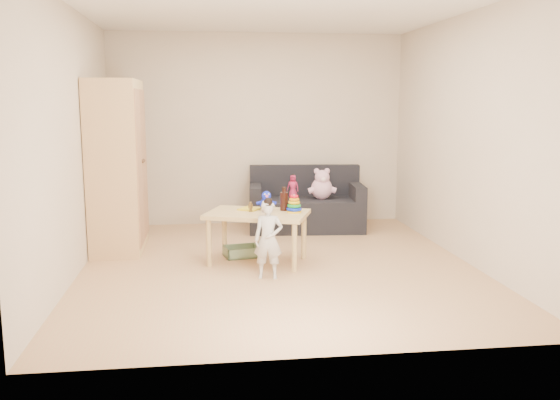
{
  "coord_description": "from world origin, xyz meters",
  "views": [
    {
      "loc": [
        -0.74,
        -5.91,
        1.69
      ],
      "look_at": [
        0.05,
        0.25,
        0.65
      ],
      "focal_mm": 38.0,
      "sensor_mm": 36.0,
      "label": 1
    }
  ],
  "objects": [
    {
      "name": "yellow_book",
      "position": [
        -0.27,
        0.32,
        0.55
      ],
      "size": [
        0.27,
        0.27,
        0.01
      ],
      "primitive_type": "cube",
      "rotation": [
        0.0,
        0.0,
        -0.58
      ],
      "color": "gold",
      "rests_on": "play_table"
    },
    {
      "name": "pink_bear",
      "position": [
        0.78,
        1.63,
        0.59
      ],
      "size": [
        0.34,
        0.3,
        0.34
      ],
      "primitive_type": null,
      "rotation": [
        0.0,
        0.0,
        -0.17
      ],
      "color": "#E9ABCA",
      "rests_on": "sofa"
    },
    {
      "name": "sofa",
      "position": [
        0.59,
        1.7,
        0.21
      ],
      "size": [
        1.55,
        0.87,
        0.42
      ],
      "primitive_type": "cube",
      "rotation": [
        0.0,
        0.0,
        -0.09
      ],
      "color": "black",
      "rests_on": "ground"
    },
    {
      "name": "wardrobe",
      "position": [
        -1.72,
        0.96,
        0.96
      ],
      "size": [
        0.53,
        1.07,
        1.93
      ],
      "primitive_type": "cube",
      "color": "#DDBB79",
      "rests_on": "ground"
    },
    {
      "name": "ring_stacker",
      "position": [
        0.18,
        0.1,
        0.62
      ],
      "size": [
        0.16,
        0.16,
        0.19
      ],
      "color": "yellow",
      "rests_on": "play_table"
    },
    {
      "name": "doll",
      "position": [
        0.41,
        1.69,
        0.57
      ],
      "size": [
        0.19,
        0.16,
        0.31
      ],
      "primitive_type": "imported",
      "rotation": [
        0.0,
        0.0,
        -0.39
      ],
      "color": "#BF2353",
      "rests_on": "sofa"
    },
    {
      "name": "blue_plush",
      "position": [
        -0.1,
        0.26,
        0.65
      ],
      "size": [
        0.18,
        0.14,
        0.21
      ],
      "primitive_type": null,
      "rotation": [
        0.0,
        0.0,
        -0.04
      ],
      "color": "#192AE8",
      "rests_on": "play_table"
    },
    {
      "name": "play_table",
      "position": [
        -0.2,
        0.16,
        0.27
      ],
      "size": [
        1.19,
        0.96,
        0.54
      ],
      "primitive_type": "cube",
      "rotation": [
        0.0,
        0.0,
        -0.35
      ],
      "color": "#DFB87A",
      "rests_on": "ground"
    },
    {
      "name": "room",
      "position": [
        0.0,
        0.0,
        1.3
      ],
      "size": [
        4.5,
        4.5,
        4.5
      ],
      "color": "tan",
      "rests_on": "ground"
    },
    {
      "name": "toddler",
      "position": [
        -0.15,
        -0.41,
        0.37
      ],
      "size": [
        0.3,
        0.22,
        0.74
      ],
      "primitive_type": "imported",
      "rotation": [
        0.0,
        0.0,
        -0.16
      ],
      "color": "beige",
      "rests_on": "ground"
    },
    {
      "name": "storage_bin",
      "position": [
        -0.35,
        0.42,
        0.06
      ],
      "size": [
        0.42,
        0.34,
        0.11
      ],
      "primitive_type": null,
      "rotation": [
        0.0,
        0.0,
        0.18
      ],
      "color": "slate",
      "rests_on": "ground"
    },
    {
      "name": "brown_bottle",
      "position": [
        0.09,
        0.22,
        0.65
      ],
      "size": [
        0.09,
        0.09,
        0.25
      ],
      "color": "black",
      "rests_on": "play_table"
    },
    {
      "name": "wooden_figure",
      "position": [
        -0.27,
        0.18,
        0.6
      ],
      "size": [
        0.06,
        0.05,
        0.11
      ],
      "primitive_type": null,
      "rotation": [
        0.0,
        0.0,
        -0.44
      ],
      "color": "brown",
      "rests_on": "play_table"
    }
  ]
}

